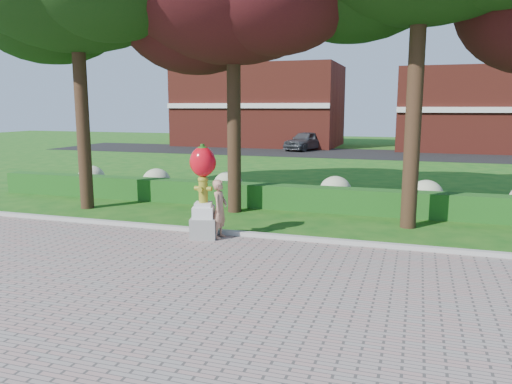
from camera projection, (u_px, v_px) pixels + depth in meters
ground at (224, 275)px, 10.25m from camera, size 100.00×100.00×0.00m
walkway at (111, 371)px, 6.50m from camera, size 40.00×14.00×0.04m
curb at (266, 236)px, 13.05m from camera, size 40.00×0.18×0.15m
lawn_hedge at (301, 198)px, 16.74m from camera, size 24.00×0.70×0.80m
hydrangea_row at (323, 190)px, 17.48m from camera, size 20.10×1.10×0.99m
street at (365, 154)px, 36.50m from camera, size 50.00×8.00×0.02m
building_left at (260, 106)px, 44.58m from camera, size 14.00×8.00×7.00m
building_right at (478, 110)px, 39.14m from camera, size 12.00×8.00×6.40m
hydrant_sculpture at (203, 189)px, 12.84m from camera, size 0.81×0.81×2.45m
woman at (220, 209)px, 12.90m from camera, size 0.38×0.57×1.54m
parked_car at (306, 141)px, 39.41m from camera, size 3.16×4.76×1.51m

